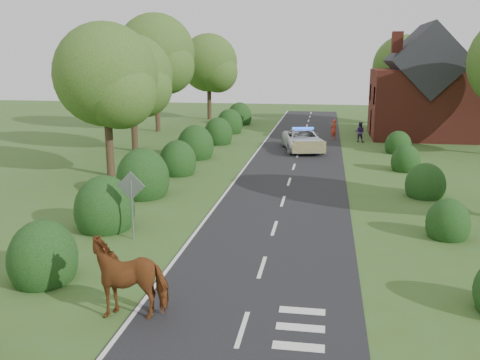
% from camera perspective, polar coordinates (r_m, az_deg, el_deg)
% --- Properties ---
extents(ground, '(120.00, 120.00, 0.00)m').
position_cam_1_polar(ground, '(17.16, 2.36, -9.34)').
color(ground, '#3F5C20').
extents(road, '(6.00, 70.00, 0.02)m').
position_cam_1_polar(road, '(31.49, 5.65, 1.03)').
color(road, black).
rests_on(road, ground).
extents(road_markings, '(4.96, 70.00, 0.01)m').
position_cam_1_polar(road_markings, '(29.61, 2.30, 0.35)').
color(road_markings, white).
rests_on(road_markings, road).
extents(hedgerow_left, '(2.75, 50.41, 3.00)m').
position_cam_1_polar(hedgerow_left, '(29.27, -7.57, 1.54)').
color(hedgerow_left, black).
rests_on(hedgerow_left, ground).
extents(hedgerow_right, '(2.10, 45.78, 2.10)m').
position_cam_1_polar(hedgerow_right, '(28.03, 18.74, 0.03)').
color(hedgerow_right, black).
rests_on(hedgerow_right, ground).
extents(tree_left_a, '(5.74, 5.60, 8.38)m').
position_cam_1_polar(tree_left_a, '(29.98, -13.79, 10.40)').
color(tree_left_a, '#332316').
rests_on(tree_left_a, ground).
extents(tree_left_b, '(5.74, 5.60, 8.07)m').
position_cam_1_polar(tree_left_b, '(37.98, -11.16, 10.56)').
color(tree_left_b, '#332316').
rests_on(tree_left_b, ground).
extents(tree_left_c, '(6.97, 6.80, 10.22)m').
position_cam_1_polar(tree_left_c, '(47.85, -8.70, 12.90)').
color(tree_left_c, '#332316').
rests_on(tree_left_c, ground).
extents(tree_left_d, '(6.15, 6.00, 8.89)m').
position_cam_1_polar(tree_left_d, '(56.91, -3.11, 12.13)').
color(tree_left_d, '#332316').
rests_on(tree_left_d, ground).
extents(tree_right_c, '(6.15, 6.00, 8.58)m').
position_cam_1_polar(tree_right_c, '(54.13, 17.44, 11.20)').
color(tree_right_c, '#332316').
rests_on(tree_right_c, ground).
extents(road_sign, '(1.06, 0.08, 2.53)m').
position_cam_1_polar(road_sign, '(19.65, -11.51, -1.59)').
color(road_sign, gray).
rests_on(road_sign, ground).
extents(house, '(8.00, 7.40, 9.17)m').
position_cam_1_polar(house, '(46.47, 18.91, 8.97)').
color(house, maroon).
rests_on(house, ground).
extents(cow, '(2.60, 1.70, 1.71)m').
position_cam_1_polar(cow, '(14.40, -11.61, -10.45)').
color(cow, '#5B2111').
rests_on(cow, ground).
extents(police_van, '(3.55, 5.83, 1.65)m').
position_cam_1_polar(police_van, '(38.24, 6.70, 4.26)').
color(police_van, silver).
rests_on(police_van, ground).
extents(pedestrian_red, '(0.69, 0.69, 1.62)m').
position_cam_1_polar(pedestrian_red, '(43.72, 9.94, 5.33)').
color(pedestrian_red, red).
rests_on(pedestrian_red, ground).
extents(pedestrian_purple, '(0.89, 0.77, 1.57)m').
position_cam_1_polar(pedestrian_purple, '(42.80, 12.66, 5.01)').
color(pedestrian_purple, '#371F53').
rests_on(pedestrian_purple, ground).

